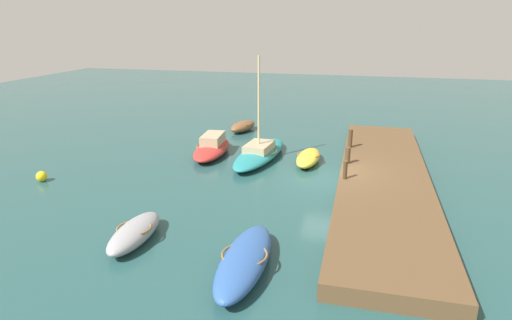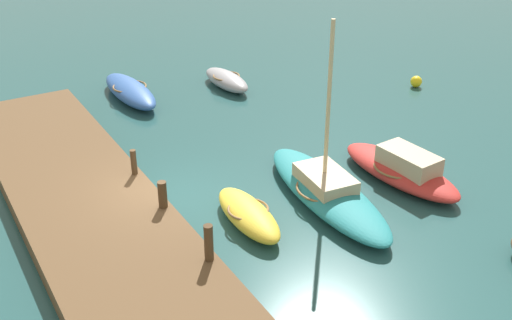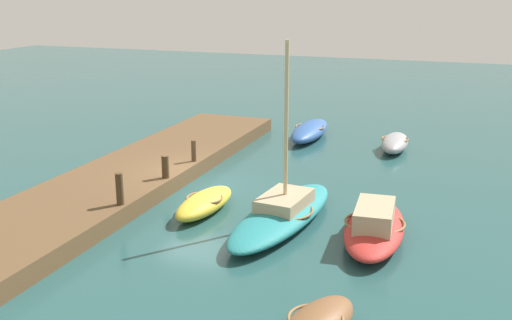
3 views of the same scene
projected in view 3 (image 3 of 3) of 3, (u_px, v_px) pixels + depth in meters
The scene contains 10 objects.
ground_plane at pixel (197, 186), 22.13m from camera, with size 84.00×84.00×0.00m, color #234C4C.
dock_platform at pixel (140, 172), 22.85m from camera, with size 18.84×3.92×0.57m, color brown.
sailboat_teal at pixel (283, 212), 18.51m from camera, with size 6.42×2.44×5.54m.
rowboat_grey at pixel (395, 143), 26.87m from camera, with size 3.13×1.22×0.67m.
rowboat_blue at pixel (310, 131), 28.99m from camera, with size 4.47×1.43×0.72m.
rowboat_yellow at pixel (205, 203), 19.51m from camera, with size 3.21×1.28×0.64m.
motorboat_red at pixel (374, 226), 17.38m from camera, with size 4.72×2.05×1.12m.
mooring_post_west at pixel (194, 151), 23.11m from camera, with size 0.18×0.18×0.82m, color #47331E.
mooring_post_mid_west at pixel (165, 167), 21.11m from camera, with size 0.25×0.25×0.80m, color #47331E.
mooring_post_mid_east at pixel (120, 189), 18.51m from camera, with size 0.23×0.23×0.99m, color #47331E.
Camera 3 is at (18.93, 9.37, 7.02)m, focal length 42.82 mm.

